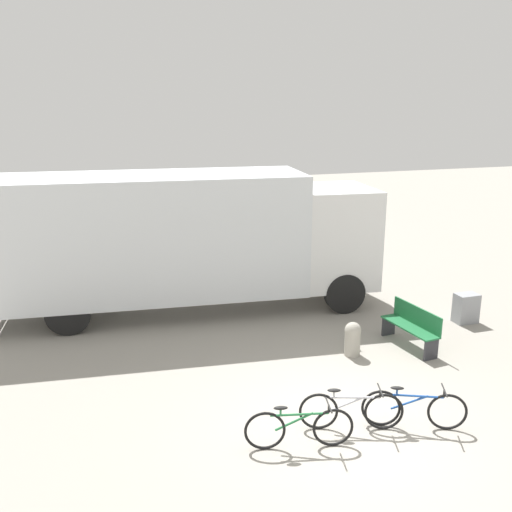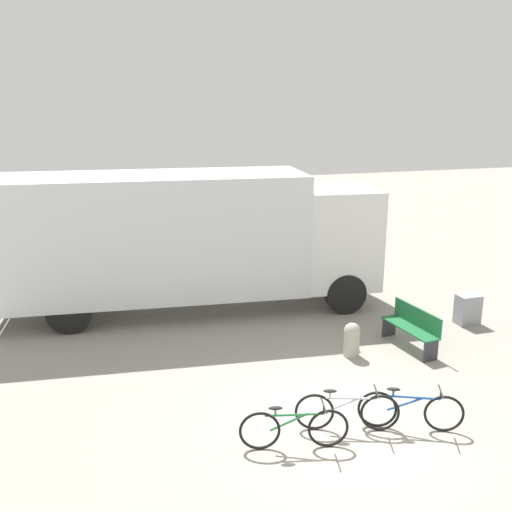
{
  "view_description": "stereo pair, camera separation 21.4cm",
  "coord_description": "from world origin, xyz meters",
  "px_view_note": "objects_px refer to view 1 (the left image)",
  "views": [
    {
      "loc": [
        -3.96,
        -7.4,
        5.23
      ],
      "look_at": [
        -0.25,
        4.24,
        1.85
      ],
      "focal_mm": 40.0,
      "sensor_mm": 36.0,
      "label": 1
    },
    {
      "loc": [
        -3.75,
        -7.47,
        5.23
      ],
      "look_at": [
        -0.25,
        4.24,
        1.85
      ],
      "focal_mm": 40.0,
      "sensor_mm": 36.0,
      "label": 2
    }
  ],
  "objects_px": {
    "park_bench": "(412,325)",
    "bicycle_near": "(299,428)",
    "delivery_truck": "(187,236)",
    "bicycle_far": "(414,409)",
    "bicycle_middle": "(351,410)",
    "bollard_near_bench": "(353,338)",
    "utility_box": "(466,308)"
  },
  "relations": [
    {
      "from": "park_bench",
      "to": "bicycle_near",
      "type": "bearing_deg",
      "value": 119.49
    },
    {
      "from": "park_bench",
      "to": "bicycle_near",
      "type": "height_order",
      "value": "park_bench"
    },
    {
      "from": "delivery_truck",
      "to": "bicycle_far",
      "type": "xyz_separation_m",
      "value": [
        2.45,
        -6.49,
        -1.58
      ]
    },
    {
      "from": "bicycle_far",
      "to": "bicycle_middle",
      "type": "bearing_deg",
      "value": -170.92
    },
    {
      "from": "bicycle_far",
      "to": "delivery_truck",
      "type": "bearing_deg",
      "value": 134.77
    },
    {
      "from": "bicycle_middle",
      "to": "bollard_near_bench",
      "type": "distance_m",
      "value": 2.85
    },
    {
      "from": "bollard_near_bench",
      "to": "utility_box",
      "type": "relative_size",
      "value": 1.02
    },
    {
      "from": "bicycle_middle",
      "to": "bicycle_far",
      "type": "relative_size",
      "value": 1.04
    },
    {
      "from": "park_bench",
      "to": "bicycle_far",
      "type": "relative_size",
      "value": 0.99
    },
    {
      "from": "bicycle_middle",
      "to": "utility_box",
      "type": "relative_size",
      "value": 2.27
    },
    {
      "from": "bicycle_near",
      "to": "bicycle_middle",
      "type": "distance_m",
      "value": 1.02
    },
    {
      "from": "bicycle_middle",
      "to": "bicycle_far",
      "type": "height_order",
      "value": "same"
    },
    {
      "from": "delivery_truck",
      "to": "park_bench",
      "type": "bearing_deg",
      "value": -35.63
    },
    {
      "from": "park_bench",
      "to": "bollard_near_bench",
      "type": "height_order",
      "value": "park_bench"
    },
    {
      "from": "bollard_near_bench",
      "to": "utility_box",
      "type": "distance_m",
      "value": 3.54
    },
    {
      "from": "bicycle_middle",
      "to": "utility_box",
      "type": "height_order",
      "value": "bicycle_middle"
    },
    {
      "from": "park_bench",
      "to": "utility_box",
      "type": "relative_size",
      "value": 2.17
    },
    {
      "from": "bicycle_near",
      "to": "bollard_near_bench",
      "type": "bearing_deg",
      "value": 62.7
    },
    {
      "from": "utility_box",
      "to": "bicycle_far",
      "type": "bearing_deg",
      "value": -136.09
    },
    {
      "from": "delivery_truck",
      "to": "bicycle_middle",
      "type": "bearing_deg",
      "value": -71.2
    },
    {
      "from": "bicycle_near",
      "to": "bollard_near_bench",
      "type": "relative_size",
      "value": 2.29
    },
    {
      "from": "park_bench",
      "to": "utility_box",
      "type": "height_order",
      "value": "park_bench"
    },
    {
      "from": "delivery_truck",
      "to": "park_bench",
      "type": "height_order",
      "value": "delivery_truck"
    },
    {
      "from": "utility_box",
      "to": "bicycle_near",
      "type": "bearing_deg",
      "value": -148.18
    },
    {
      "from": "delivery_truck",
      "to": "bicycle_far",
      "type": "height_order",
      "value": "delivery_truck"
    },
    {
      "from": "bicycle_middle",
      "to": "utility_box",
      "type": "xyz_separation_m",
      "value": [
        4.76,
        3.35,
        0.01
      ]
    },
    {
      "from": "bollard_near_bench",
      "to": "bicycle_near",
      "type": "bearing_deg",
      "value": -130.06
    },
    {
      "from": "bicycle_middle",
      "to": "delivery_truck",
      "type": "bearing_deg",
      "value": 121.29
    },
    {
      "from": "bicycle_middle",
      "to": "bicycle_near",
      "type": "bearing_deg",
      "value": -149.31
    },
    {
      "from": "delivery_truck",
      "to": "bicycle_near",
      "type": "xyz_separation_m",
      "value": [
        0.45,
        -6.45,
        -1.58
      ]
    },
    {
      "from": "delivery_truck",
      "to": "bicycle_middle",
      "type": "distance_m",
      "value": 6.58
    },
    {
      "from": "park_bench",
      "to": "bicycle_far",
      "type": "height_order",
      "value": "park_bench"
    }
  ]
}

